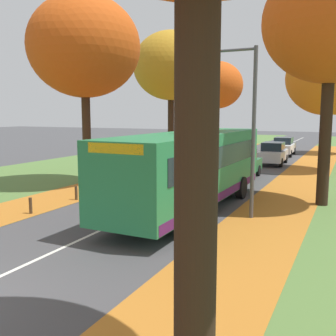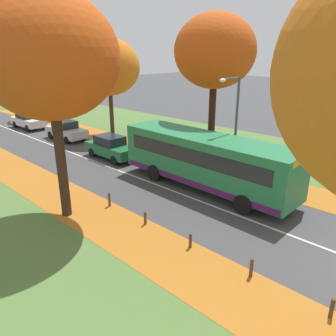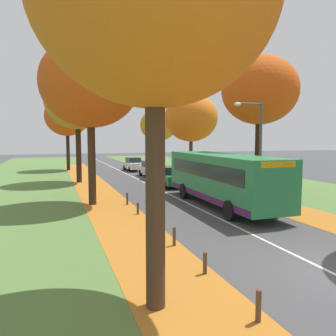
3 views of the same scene
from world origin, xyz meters
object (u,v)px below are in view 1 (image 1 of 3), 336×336
object	(u,v)px
tree_left_far	(217,85)
bollard_fourth	(31,206)
car_green_lead	(240,164)
bus	(191,166)
bollard_fifth	(76,193)
car_silver_following	(273,153)
car_white_third_in_line	(283,146)
streetlamp_right	(245,113)
bollard_sixth	(110,182)
tree_left_near	(84,47)
tree_right_mid	(328,78)
tree_left_mid	(171,66)
tree_right_near	(332,22)

from	to	relation	value
tree_left_far	bollard_fourth	distance (m)	29.23
tree_left_far	car_green_lead	xyz separation A→B (m)	(7.15, -17.07, -5.76)
tree_left_far	bus	distance (m)	26.78
bollard_fifth	car_silver_following	bearing A→B (deg)	71.20
tree_left_far	car_white_third_in_line	distance (m)	9.96
tree_left_far	bollard_fourth	bearing A→B (deg)	-85.43
bollard_fourth	streetlamp_right	bearing A→B (deg)	22.20
bollard_sixth	car_white_third_in_line	bearing A→B (deg)	75.66
bollard_fourth	tree_left_near	bearing A→B (deg)	107.32
tree_left_near	car_green_lead	world-z (taller)	tree_left_near
tree_right_mid	bollard_fifth	xyz separation A→B (m)	(-9.01, -14.05, -5.65)
tree_left_far	car_silver_following	distance (m)	13.87
bus	bollard_sixth	bearing A→B (deg)	158.09
tree_left_far	tree_right_mid	xyz separation A→B (m)	(11.31, -11.78, -0.62)
car_green_lead	bollard_fifth	bearing A→B (deg)	-118.92
bollard_fifth	car_green_lead	distance (m)	10.02
tree_right_mid	bollard_fourth	bearing A→B (deg)	-118.47
tree_right_mid	tree_left_mid	bearing A→B (deg)	-178.61
tree_left_far	car_silver_following	xyz separation A→B (m)	(7.70, -9.99, -5.76)
bollard_fifth	streetlamp_right	xyz separation A→B (m)	(7.22, 0.34, 3.43)
bollard_fifth	tree_left_far	bearing A→B (deg)	95.10
tree_left_mid	bus	distance (m)	15.94
tree_left_far	car_silver_following	size ratio (longest dim) A/B	2.11
streetlamp_right	car_silver_following	world-z (taller)	streetlamp_right
bollard_fourth	car_green_lead	bearing A→B (deg)	66.82
tree_left_mid	car_silver_following	size ratio (longest dim) A/B	2.30
tree_left_near	streetlamp_right	size ratio (longest dim) A/B	1.61
tree_left_near	bollard_sixth	world-z (taller)	tree_left_near
tree_left_far	bollard_fifth	size ratio (longest dim) A/B	14.64
car_silver_following	bollard_fourth	bearing A→B (deg)	-106.38
bollard_fifth	bollard_sixth	size ratio (longest dim) A/B	0.86
tree_right_mid	car_white_third_in_line	world-z (taller)	tree_right_mid
car_white_third_in_line	streetlamp_right	bearing A→B (deg)	-84.49
streetlamp_right	car_silver_following	xyz separation A→B (m)	(-1.83, 15.50, -2.92)
tree_left_near	bollard_fifth	size ratio (longest dim) A/B	15.70
bollard_fifth	bollard_sixth	xyz separation A→B (m)	(0.02, 2.62, 0.05)
tree_left_near	tree_left_far	distance (m)	22.47
bollard_sixth	car_silver_following	size ratio (longest dim) A/B	0.17
tree_left_mid	tree_left_far	size ratio (longest dim) A/B	1.09
tree_right_near	car_silver_following	bearing A→B (deg)	109.29
bollard_fifth	bollard_sixth	bearing A→B (deg)	89.64
tree_left_mid	bus	world-z (taller)	tree_left_mid
tree_right_mid	bollard_fourth	distance (m)	19.79
tree_right_mid	bollard_fourth	world-z (taller)	tree_right_mid
tree_left_near	tree_left_mid	distance (m)	10.41
tree_right_near	car_white_third_in_line	bearing A→B (deg)	103.69
tree_left_near	bollard_sixth	distance (m)	7.00
tree_right_near	car_silver_following	world-z (taller)	tree_right_near
bollard_fourth	tree_left_mid	bearing A→B (deg)	96.50
bollard_fifth	car_green_lead	size ratio (longest dim) A/B	0.15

